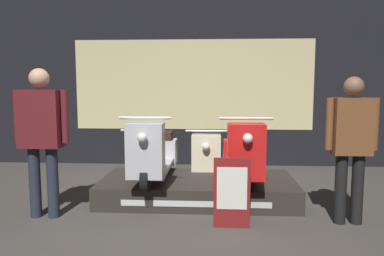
# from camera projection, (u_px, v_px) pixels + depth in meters

# --- Properties ---
(ground_plane) EXTENTS (30.00, 30.00, 0.00)m
(ground_plane) POSITION_uv_depth(u_px,v_px,m) (174.00, 236.00, 3.84)
(ground_plane) COLOR #423D38
(shop_wall_back) EXTENTS (8.24, 0.09, 3.20)m
(shop_wall_back) POSITION_uv_depth(u_px,v_px,m) (193.00, 82.00, 7.16)
(shop_wall_back) COLOR black
(shop_wall_back) RESTS_ON ground_plane
(display_platform) EXTENTS (2.58, 1.22, 0.29)m
(display_platform) POSITION_uv_depth(u_px,v_px,m) (198.00, 189.00, 5.06)
(display_platform) COLOR #2D2823
(display_platform) RESTS_ON ground_plane
(scooter_display_left) EXTENTS (0.60, 1.80, 0.89)m
(scooter_display_left) POSITION_uv_depth(u_px,v_px,m) (154.00, 153.00, 4.99)
(scooter_display_left) COLOR black
(scooter_display_left) RESTS_ON display_platform
(scooter_display_right) EXTENTS (0.60, 1.80, 0.89)m
(scooter_display_right) POSITION_uv_depth(u_px,v_px,m) (242.00, 154.00, 4.92)
(scooter_display_right) COLOR black
(scooter_display_right) RESTS_ON display_platform
(scooter_backrow_0) EXTENTS (0.60, 1.80, 0.89)m
(scooter_backrow_0) POSITION_uv_depth(u_px,v_px,m) (149.00, 157.00, 6.21)
(scooter_backrow_0) COLOR black
(scooter_backrow_0) RESTS_ON ground_plane
(scooter_backrow_1) EXTENTS (0.60, 1.80, 0.89)m
(scooter_backrow_1) POSITION_uv_depth(u_px,v_px,m) (207.00, 158.00, 6.16)
(scooter_backrow_1) COLOR black
(scooter_backrow_1) RESTS_ON ground_plane
(person_left_browsing) EXTENTS (0.63, 0.27, 1.73)m
(person_left_browsing) POSITION_uv_depth(u_px,v_px,m) (41.00, 129.00, 4.28)
(person_left_browsing) COLOR #232838
(person_left_browsing) RESTS_ON ground_plane
(person_right_browsing) EXTENTS (0.56, 0.23, 1.63)m
(person_right_browsing) POSITION_uv_depth(u_px,v_px,m) (351.00, 139.00, 4.09)
(person_right_browsing) COLOR black
(person_right_browsing) RESTS_ON ground_plane
(price_sign_board) EXTENTS (0.39, 0.04, 0.77)m
(price_sign_board) POSITION_uv_depth(u_px,v_px,m) (232.00, 193.00, 4.02)
(price_sign_board) COLOR maroon
(price_sign_board) RESTS_ON ground_plane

